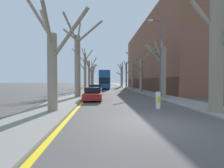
{
  "coord_description": "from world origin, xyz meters",
  "views": [
    {
      "loc": [
        -2.08,
        -6.75,
        1.99
      ],
      "look_at": [
        0.24,
        25.87,
        1.3
      ],
      "focal_mm": 24.0,
      "sensor_mm": 36.0,
      "label": 1
    }
  ],
  "objects_px": {
    "street_tree_right_3": "(133,73)",
    "parked_car_2": "(97,88)",
    "parked_car_0": "(93,94)",
    "double_decker_bus": "(104,79)",
    "street_tree_left_5": "(93,75)",
    "street_tree_left_3": "(89,73)",
    "street_tree_right_2": "(141,73)",
    "lamp_post": "(159,55)",
    "street_tree_right_1": "(162,69)",
    "street_tree_left_4": "(92,77)",
    "street_tree_right_0": "(219,51)",
    "street_tree_left_0": "(52,62)",
    "street_tree_left_2": "(85,70)",
    "parked_car_1": "(95,90)",
    "street_tree_left_1": "(78,60)",
    "traffic_bollard": "(158,100)",
    "street_tree_right_4": "(127,73)",
    "street_tree_right_5": "(122,76)"
  },
  "relations": [
    {
      "from": "street_tree_left_3",
      "to": "traffic_bollard",
      "type": "relative_size",
      "value": 6.66
    },
    {
      "from": "parked_car_0",
      "to": "parked_car_2",
      "type": "height_order",
      "value": "parked_car_2"
    },
    {
      "from": "parked_car_1",
      "to": "traffic_bollard",
      "type": "relative_size",
      "value": 3.58
    },
    {
      "from": "street_tree_right_2",
      "to": "lamp_post",
      "type": "distance_m",
      "value": 9.8
    },
    {
      "from": "street_tree_left_3",
      "to": "street_tree_right_2",
      "type": "bearing_deg",
      "value": -43.36
    },
    {
      "from": "street_tree_left_3",
      "to": "street_tree_right_1",
      "type": "relative_size",
      "value": 1.07
    },
    {
      "from": "street_tree_left_3",
      "to": "parked_car_0",
      "type": "bearing_deg",
      "value": -84.24
    },
    {
      "from": "street_tree_right_4",
      "to": "street_tree_right_5",
      "type": "height_order",
      "value": "street_tree_right_4"
    },
    {
      "from": "street_tree_left_2",
      "to": "parked_car_2",
      "type": "bearing_deg",
      "value": -0.04
    },
    {
      "from": "street_tree_right_4",
      "to": "traffic_bollard",
      "type": "bearing_deg",
      "value": -95.59
    },
    {
      "from": "street_tree_right_4",
      "to": "double_decker_bus",
      "type": "height_order",
      "value": "street_tree_right_4"
    },
    {
      "from": "street_tree_left_0",
      "to": "double_decker_bus",
      "type": "distance_m",
      "value": 29.18
    },
    {
      "from": "street_tree_left_0",
      "to": "parked_car_1",
      "type": "distance_m",
      "value": 12.27
    },
    {
      "from": "street_tree_left_1",
      "to": "street_tree_left_5",
      "type": "distance_m",
      "value": 34.7
    },
    {
      "from": "street_tree_left_4",
      "to": "street_tree_right_0",
      "type": "xyz_separation_m",
      "value": [
        9.92,
        -35.53,
        0.61
      ]
    },
    {
      "from": "street_tree_left_3",
      "to": "lamp_post",
      "type": "distance_m",
      "value": 21.09
    },
    {
      "from": "street_tree_left_2",
      "to": "street_tree_right_5",
      "type": "height_order",
      "value": "street_tree_right_5"
    },
    {
      "from": "street_tree_right_3",
      "to": "lamp_post",
      "type": "bearing_deg",
      "value": -92.28
    },
    {
      "from": "double_decker_bus",
      "to": "street_tree_left_5",
      "type": "bearing_deg",
      "value": 104.6
    },
    {
      "from": "street_tree_left_3",
      "to": "street_tree_right_1",
      "type": "bearing_deg",
      "value": -61.41
    },
    {
      "from": "street_tree_left_0",
      "to": "street_tree_left_5",
      "type": "relative_size",
      "value": 0.79
    },
    {
      "from": "street_tree_right_0",
      "to": "double_decker_bus",
      "type": "relative_size",
      "value": 0.61
    },
    {
      "from": "street_tree_left_2",
      "to": "parked_car_1",
      "type": "xyz_separation_m",
      "value": [
        2.14,
        -5.74,
        -3.34
      ]
    },
    {
      "from": "street_tree_right_4",
      "to": "double_decker_bus",
      "type": "distance_m",
      "value": 7.75
    },
    {
      "from": "street_tree_left_1",
      "to": "parked_car_0",
      "type": "height_order",
      "value": "street_tree_left_1"
    },
    {
      "from": "street_tree_left_2",
      "to": "street_tree_left_1",
      "type": "bearing_deg",
      "value": -88.63
    },
    {
      "from": "street_tree_left_4",
      "to": "street_tree_right_0",
      "type": "height_order",
      "value": "street_tree_right_0"
    },
    {
      "from": "street_tree_right_4",
      "to": "parked_car_2",
      "type": "xyz_separation_m",
      "value": [
        -8.07,
        -15.25,
        -3.51
      ]
    },
    {
      "from": "street_tree_left_1",
      "to": "street_tree_right_1",
      "type": "relative_size",
      "value": 1.29
    },
    {
      "from": "street_tree_left_4",
      "to": "street_tree_left_2",
      "type": "bearing_deg",
      "value": -90.54
    },
    {
      "from": "street_tree_left_5",
      "to": "street_tree_right_5",
      "type": "height_order",
      "value": "street_tree_left_5"
    },
    {
      "from": "street_tree_right_0",
      "to": "street_tree_right_4",
      "type": "distance_m",
      "value": 33.81
    },
    {
      "from": "parked_car_1",
      "to": "traffic_bollard",
      "type": "xyz_separation_m",
      "value": [
        4.95,
        -10.93,
        -0.08
      ]
    },
    {
      "from": "parked_car_1",
      "to": "street_tree_left_0",
      "type": "bearing_deg",
      "value": -100.49
    },
    {
      "from": "street_tree_right_5",
      "to": "traffic_bollard",
      "type": "relative_size",
      "value": 6.9
    },
    {
      "from": "street_tree_right_4",
      "to": "lamp_post",
      "type": "distance_m",
      "value": 26.15
    },
    {
      "from": "lamp_post",
      "to": "parked_car_0",
      "type": "bearing_deg",
      "value": -176.01
    },
    {
      "from": "parked_car_1",
      "to": "street_tree_right_2",
      "type": "bearing_deg",
      "value": 30.01
    },
    {
      "from": "lamp_post",
      "to": "parked_car_2",
      "type": "bearing_deg",
      "value": 123.91
    },
    {
      "from": "parked_car_0",
      "to": "parked_car_2",
      "type": "xyz_separation_m",
      "value": [
        0.0,
        11.4,
        0.03
      ]
    },
    {
      "from": "street_tree_right_3",
      "to": "parked_car_2",
      "type": "distance_m",
      "value": 10.67
    },
    {
      "from": "street_tree_right_0",
      "to": "street_tree_left_3",
      "type": "bearing_deg",
      "value": 110.41
    },
    {
      "from": "street_tree_left_3",
      "to": "street_tree_right_5",
      "type": "height_order",
      "value": "street_tree_right_5"
    },
    {
      "from": "street_tree_left_3",
      "to": "street_tree_left_4",
      "type": "distance_m",
      "value": 8.96
    },
    {
      "from": "street_tree_left_0",
      "to": "street_tree_right_3",
      "type": "distance_m",
      "value": 26.0
    },
    {
      "from": "street_tree_left_1",
      "to": "street_tree_left_5",
      "type": "bearing_deg",
      "value": 90.33
    },
    {
      "from": "street_tree_right_1",
      "to": "street_tree_right_5",
      "type": "xyz_separation_m",
      "value": [
        -0.14,
        33.97,
        0.37
      ]
    },
    {
      "from": "street_tree_right_2",
      "to": "street_tree_right_5",
      "type": "distance_m",
      "value": 25.08
    },
    {
      "from": "street_tree_right_0",
      "to": "parked_car_0",
      "type": "relative_size",
      "value": 1.67
    },
    {
      "from": "parked_car_2",
      "to": "street_tree_right_2",
      "type": "bearing_deg",
      "value": -8.82
    }
  ]
}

